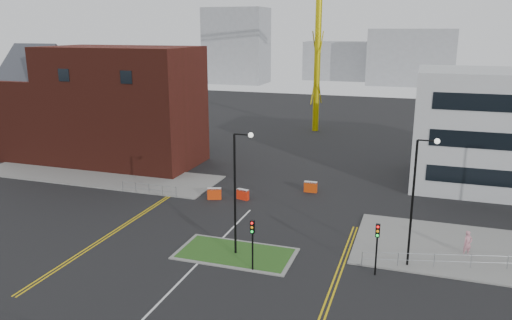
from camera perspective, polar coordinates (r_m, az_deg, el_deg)
The scene contains 23 objects.
ground at distance 31.61m, azimuth -11.25°, elevation -15.94°, with size 200.00×200.00×0.00m, color black.
pavement_left at distance 58.92m, azimuth -17.72°, elevation -1.64°, with size 28.00×8.00×0.12m, color slate.
island_kerb at distance 37.20m, azimuth -2.34°, elevation -10.64°, with size 8.60×4.60×0.08m, color slate.
grass_island at distance 37.19m, azimuth -2.35°, elevation -10.62°, with size 8.00×4.00×0.12m, color #28501A.
brick_building at distance 63.97m, azimuth -17.22°, elevation 5.90°, with size 24.20×10.07×14.24m.
streetlamp_island at distance 35.15m, azimuth -2.10°, elevation -2.76°, with size 1.46×0.36×9.18m.
streetlamp_right_near at distance 35.00m, azimuth 17.88°, elevation -3.57°, with size 1.46×0.36×9.18m.
traffic_light_island at distance 33.80m, azimuth -0.41°, elevation -8.64°, with size 0.28×0.33×3.65m.
traffic_light_right at distance 34.16m, azimuth 13.68°, elevation -8.82°, with size 0.28×0.33×3.65m.
railing_left at distance 50.71m, azimuth -12.15°, elevation -3.07°, with size 6.05×0.05×1.10m.
railing_right at distance 38.58m, azimuth 26.86°, elevation -10.16°, with size 19.05×5.05×1.10m.
centre_line at distance 33.11m, azimuth -9.50°, elevation -14.33°, with size 0.15×30.00×0.01m, color silver.
yellow_left_a at distance 43.59m, azimuth -15.14°, elevation -7.29°, with size 0.12×24.00×0.01m, color gold.
yellow_left_b at distance 43.43m, azimuth -14.81°, elevation -7.35°, with size 0.12×24.00×0.01m, color gold.
yellow_right_a at distance 33.74m, azimuth 8.74°, elevation -13.71°, with size 0.12×20.00×0.01m, color gold.
yellow_right_b at distance 33.70m, azimuth 9.26°, elevation -13.76°, with size 0.12×20.00×0.01m, color gold.
skyline_a at distance 153.29m, azimuth -2.24°, elevation 12.90°, with size 18.00×12.00×22.00m, color gray.
skyline_b at distance 153.62m, azimuth 17.28°, elevation 11.15°, with size 24.00×12.00×16.00m, color gray.
skyline_d at distance 165.14m, azimuth 10.97°, elevation 11.05°, with size 30.00×12.00×12.00m, color gray.
pedestrian at distance 39.68m, azimuth 23.03°, elevation -8.76°, with size 0.69×0.45×1.90m, color #CD8493.
barrier_left at distance 48.45m, azimuth -4.78°, elevation -3.80°, with size 1.41×0.86×1.12m.
barrier_mid at distance 48.25m, azimuth -1.52°, elevation -3.90°, with size 1.27×0.68×1.02m.
barrier_right at distance 50.63m, azimuth 6.26°, elevation -3.02°, with size 1.32×0.48×1.10m.
Camera 1 is at (14.06, -23.36, 16.00)m, focal length 35.00 mm.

